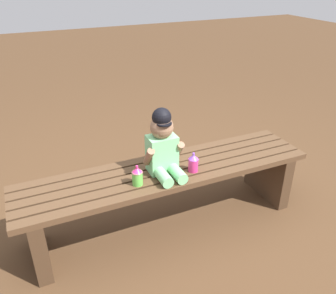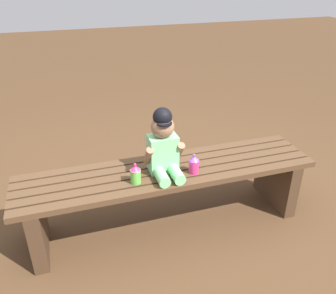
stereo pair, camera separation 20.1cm
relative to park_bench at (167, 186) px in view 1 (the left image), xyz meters
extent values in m
plane|color=#4C331E|center=(0.00, 0.00, -0.29)|extent=(16.00, 16.00, 0.00)
cube|color=#513823|center=(0.00, -0.17, 0.11)|extent=(1.84, 0.07, 0.04)
cube|color=#513823|center=(0.00, -0.09, 0.11)|extent=(1.84, 0.07, 0.04)
cube|color=#513823|center=(0.00, 0.00, 0.11)|extent=(1.84, 0.07, 0.04)
cube|color=#513823|center=(0.00, 0.09, 0.11)|extent=(1.84, 0.07, 0.04)
cube|color=#513823|center=(0.00, 0.17, 0.11)|extent=(1.84, 0.07, 0.04)
cube|color=#452F1E|center=(-0.80, 0.00, -0.10)|extent=(0.08, 0.41, 0.38)
cube|color=#452F1E|center=(0.80, 0.00, -0.10)|extent=(0.08, 0.41, 0.38)
cube|color=#7FCC8C|center=(-0.03, 0.00, 0.24)|extent=(0.17, 0.12, 0.23)
sphere|color=#8C664C|center=(-0.03, 0.00, 0.41)|extent=(0.14, 0.14, 0.14)
cylinder|color=black|center=(-0.03, -0.03, 0.45)|extent=(0.09, 0.09, 0.01)
sphere|color=black|center=(-0.03, 0.00, 0.48)|extent=(0.11, 0.11, 0.11)
cylinder|color=#85D693|center=(-0.08, -0.12, 0.16)|extent=(0.07, 0.16, 0.07)
cylinder|color=#85D693|center=(0.01, -0.12, 0.16)|extent=(0.07, 0.16, 0.07)
cylinder|color=#8C664C|center=(-0.13, -0.03, 0.26)|extent=(0.04, 0.12, 0.14)
cylinder|color=#8C664C|center=(0.06, -0.03, 0.26)|extent=(0.04, 0.12, 0.14)
cylinder|color=#66CC4C|center=(-0.22, -0.08, 0.17)|extent=(0.06, 0.06, 0.08)
cone|color=#E5337F|center=(-0.22, -0.08, 0.22)|extent=(0.06, 0.06, 0.03)
cylinder|color=#E5337F|center=(-0.22, -0.08, 0.24)|extent=(0.01, 0.01, 0.02)
cylinder|color=#E5337F|center=(0.13, -0.08, 0.17)|extent=(0.06, 0.06, 0.08)
cone|color=#8C4CCC|center=(0.13, -0.08, 0.22)|extent=(0.06, 0.06, 0.03)
cylinder|color=#8C4CCC|center=(0.13, -0.08, 0.24)|extent=(0.01, 0.01, 0.02)
camera|label=1|loc=(-0.75, -1.67, 1.25)|focal=37.44mm
camera|label=2|loc=(-0.56, -1.75, 1.25)|focal=37.44mm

